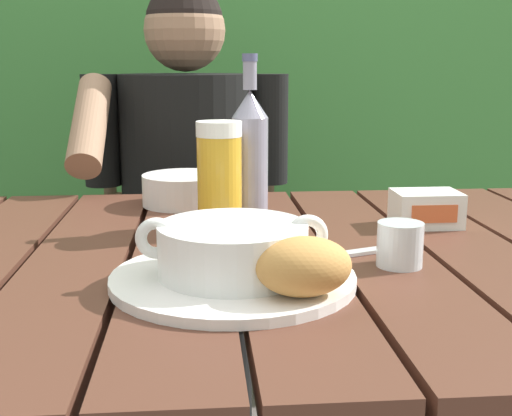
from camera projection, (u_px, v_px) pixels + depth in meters
The scene contains 13 objects.
dining_table at pixel (279, 316), 0.96m from camera, with size 1.24×0.86×0.75m.
hedge_backdrop at pixel (254, 42), 2.44m from camera, with size 2.88×0.82×2.64m.
chair_near_diner at pixel (191, 261), 1.83m from camera, with size 0.49×0.40×0.95m.
person_eating at pixel (187, 194), 1.59m from camera, with size 0.48×0.47×1.19m.
serving_plate at pixel (233, 279), 0.80m from camera, with size 0.29×0.29×0.01m.
soup_bowl at pixel (233, 248), 0.79m from camera, with size 0.23×0.18×0.07m.
bread_roll at pixel (301, 266), 0.72m from camera, with size 0.12×0.09×0.06m.
beer_glass at pixel (219, 178), 1.02m from camera, with size 0.07×0.07×0.17m.
beer_bottle at pixel (250, 155), 1.07m from camera, with size 0.06×0.06×0.27m.
water_glass_small at pixel (400, 244), 0.86m from camera, with size 0.06×0.06×0.06m.
butter_tub at pixel (426, 209), 1.07m from camera, with size 0.10×0.08×0.06m.
table_knife at pixel (335, 255), 0.90m from camera, with size 0.14×0.07×0.01m.
diner_bowl at pixel (184, 190), 1.23m from camera, with size 0.16×0.16×0.06m.
Camera 1 is at (-0.11, -0.90, 1.01)m, focal length 46.72 mm.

